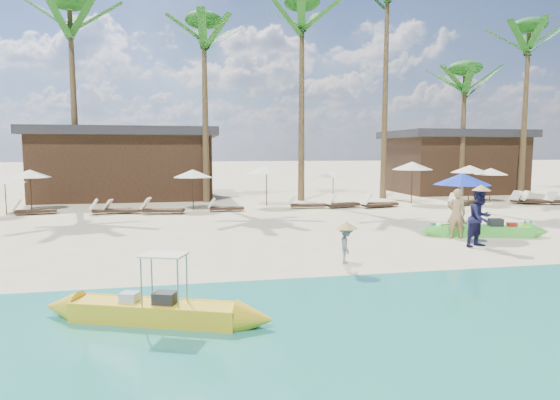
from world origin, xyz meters
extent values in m
plane|color=beige|center=(0.00, 0.00, 0.00)|extent=(240.00, 240.00, 0.00)
cube|color=tan|center=(0.00, -5.00, 0.00)|extent=(240.00, 4.50, 0.01)
cube|color=#4DDB42|center=(5.48, 1.44, 0.18)|extent=(3.09, 1.36, 0.36)
cube|color=white|center=(5.48, 1.44, 0.20)|extent=(2.64, 1.09, 0.16)
cube|color=#262628|center=(5.85, 1.35, 0.45)|extent=(0.50, 0.43, 0.33)
cube|color=silver|center=(5.12, 1.58, 0.42)|extent=(0.40, 0.36, 0.27)
cube|color=red|center=(6.35, 1.17, 0.39)|extent=(0.34, 0.30, 0.21)
cylinder|color=red|center=(4.56, 1.73, 0.32)|extent=(0.21, 0.21, 0.09)
cylinder|color=#262628|center=(4.31, 1.69, 0.32)|extent=(0.19, 0.19, 0.08)
sphere|color=tan|center=(4.04, 1.81, 0.37)|extent=(0.17, 0.17, 0.17)
cylinder|color=yellow|center=(6.84, 1.17, 0.37)|extent=(0.13, 0.13, 0.17)
cylinder|color=yellow|center=(7.03, 1.13, 0.37)|extent=(0.13, 0.13, 0.17)
cube|color=yellow|center=(-4.99, -4.69, 0.17)|extent=(2.90, 1.58, 0.35)
cube|color=white|center=(-4.99, -4.69, 0.19)|extent=(2.47, 1.28, 0.16)
cube|color=#262628|center=(-4.82, -4.76, 0.40)|extent=(0.44, 0.40, 0.27)
cube|color=silver|center=(-5.41, -4.53, 0.39)|extent=(0.36, 0.34, 0.24)
cube|color=white|center=(-4.82, -4.76, 1.18)|extent=(0.86, 0.72, 0.03)
imported|color=tan|center=(4.33, 1.29, 0.83)|extent=(0.70, 0.58, 1.66)
imported|color=#17163D|center=(4.27, -0.08, 0.89)|extent=(1.04, 0.92, 1.78)
imported|color=gray|center=(-0.65, -2.01, 0.64)|extent=(0.47, 0.66, 0.92)
cylinder|color=#99999E|center=(5.02, 2.12, 1.04)|extent=(0.05, 0.05, 2.07)
cone|color=#142EBD|center=(5.02, 2.12, 1.93)|extent=(1.98, 1.98, 0.41)
cylinder|color=#3B2618|center=(-12.56, 10.56, 0.88)|extent=(0.04, 0.04, 1.76)
cone|color=white|center=(-12.56, 10.56, 1.64)|extent=(1.76, 1.76, 0.35)
cylinder|color=#3B2618|center=(-11.98, 12.17, 0.97)|extent=(0.05, 0.05, 1.94)
cone|color=white|center=(-11.98, 12.17, 1.80)|extent=(1.94, 1.94, 0.39)
cube|color=#3B2618|center=(-11.27, 10.43, 0.15)|extent=(1.80, 0.90, 0.12)
cube|color=white|center=(-12.01, 10.27, 0.46)|extent=(0.49, 0.62, 0.50)
cube|color=#3B2618|center=(-7.89, 10.03, 0.16)|extent=(1.85, 0.93, 0.12)
cube|color=white|center=(-8.65, 9.86, 0.47)|extent=(0.51, 0.64, 0.52)
cylinder|color=#3B2618|center=(-4.15, 10.84, 0.97)|extent=(0.05, 0.05, 1.94)
cone|color=white|center=(-4.15, 10.84, 1.80)|extent=(1.94, 1.94, 0.39)
cube|color=#3B2618|center=(-7.35, 9.95, 0.14)|extent=(1.71, 0.82, 0.12)
cube|color=white|center=(-8.06, 10.08, 0.43)|extent=(0.46, 0.59, 0.48)
cube|color=#3B2618|center=(-5.52, 9.47, 0.16)|extent=(1.95, 0.94, 0.13)
cube|color=white|center=(-6.33, 9.63, 0.49)|extent=(0.52, 0.67, 0.55)
cylinder|color=#3B2618|center=(-0.32, 11.63, 1.05)|extent=(0.05, 0.05, 2.09)
cone|color=white|center=(-0.32, 11.63, 1.95)|extent=(2.09, 2.09, 0.42)
cube|color=#3B2618|center=(-2.57, 9.87, 0.14)|extent=(1.65, 0.55, 0.12)
cube|color=white|center=(-3.29, 9.88, 0.43)|extent=(0.38, 0.54, 0.48)
cylinder|color=#3B2618|center=(3.31, 11.52, 0.91)|extent=(0.05, 0.05, 1.81)
cone|color=white|center=(3.31, 11.52, 1.68)|extent=(1.81, 1.81, 0.36)
cube|color=#3B2618|center=(1.58, 10.28, 0.15)|extent=(1.80, 0.74, 0.12)
cube|color=white|center=(0.81, 10.36, 0.46)|extent=(0.45, 0.60, 0.51)
cube|color=#3B2618|center=(3.42, 10.15, 0.16)|extent=(1.91, 1.04, 0.13)
cube|color=white|center=(2.65, 9.94, 0.48)|extent=(0.55, 0.67, 0.53)
cylinder|color=#3B2618|center=(7.85, 11.41, 1.12)|extent=(0.06, 0.06, 2.25)
cone|color=white|center=(7.85, 11.41, 2.09)|extent=(2.25, 2.25, 0.45)
cube|color=#3B2618|center=(5.13, 9.77, 0.14)|extent=(1.66, 0.80, 0.11)
cube|color=white|center=(4.44, 9.64, 0.42)|extent=(0.45, 0.57, 0.47)
cube|color=#3B2618|center=(5.57, 10.27, 0.15)|extent=(1.75, 0.78, 0.12)
cube|color=white|center=(4.83, 10.37, 0.45)|extent=(0.45, 0.60, 0.49)
cylinder|color=#3B2618|center=(10.90, 10.67, 1.03)|extent=(0.05, 0.05, 2.06)
cone|color=white|center=(10.90, 10.67, 1.92)|extent=(2.06, 2.06, 0.41)
cube|color=#3B2618|center=(10.01, 9.79, 0.15)|extent=(1.81, 1.09, 0.12)
cube|color=white|center=(9.30, 9.54, 0.46)|extent=(0.55, 0.65, 0.50)
cylinder|color=#3B2618|center=(12.57, 11.15, 0.94)|extent=(0.05, 0.05, 1.88)
cone|color=white|center=(12.57, 11.15, 1.74)|extent=(1.88, 1.88, 0.38)
cube|color=#3B2618|center=(14.10, 10.03, 0.16)|extent=(1.83, 0.77, 0.13)
cube|color=white|center=(13.32, 9.95, 0.47)|extent=(0.46, 0.62, 0.52)
cube|color=#3B2618|center=(14.42, 9.46, 0.16)|extent=(1.92, 0.98, 0.13)
cube|color=white|center=(13.63, 9.64, 0.49)|extent=(0.53, 0.67, 0.54)
cube|color=white|center=(14.85, 9.18, 0.47)|extent=(0.46, 0.61, 0.51)
cone|color=brown|center=(-10.45, 15.08, 5.45)|extent=(0.40, 0.40, 10.89)
ellipsoid|color=#1E5F17|center=(-10.45, 15.08, 10.89)|extent=(2.08, 2.08, 0.88)
cone|color=brown|center=(-3.36, 14.27, 5.04)|extent=(0.40, 0.40, 10.08)
ellipsoid|color=#1E5F17|center=(-3.36, 14.27, 10.08)|extent=(2.08, 2.08, 0.88)
cone|color=brown|center=(2.15, 14.01, 5.63)|extent=(0.40, 0.40, 11.26)
ellipsoid|color=#1E5F17|center=(2.15, 14.01, 11.26)|extent=(2.08, 2.08, 0.88)
cone|color=brown|center=(7.45, 14.38, 6.58)|extent=(0.40, 0.40, 13.16)
cone|color=brown|center=(12.84, 14.52, 4.04)|extent=(0.40, 0.40, 8.07)
ellipsoid|color=#1E5F17|center=(12.84, 14.52, 8.07)|extent=(2.08, 2.08, 0.88)
cone|color=brown|center=(16.57, 13.68, 5.32)|extent=(0.40, 0.40, 10.64)
ellipsoid|color=#1E5F17|center=(16.57, 13.68, 10.64)|extent=(2.08, 2.08, 0.88)
cube|color=#3B2618|center=(-8.00, 17.50, 1.90)|extent=(10.00, 6.00, 3.80)
cube|color=#2D2D33|center=(-8.00, 17.50, 4.05)|extent=(10.80, 6.60, 0.50)
cube|color=#3B2618|center=(14.00, 17.50, 1.90)|extent=(8.00, 6.00, 3.80)
cube|color=#2D2D33|center=(14.00, 17.50, 4.05)|extent=(8.80, 6.60, 0.50)
camera|label=1|loc=(-4.40, -12.64, 2.90)|focal=30.00mm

